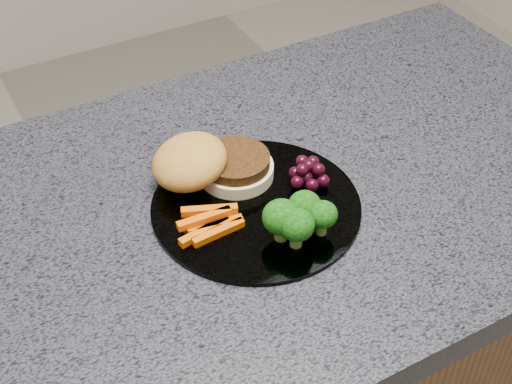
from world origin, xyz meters
TOP-DOWN VIEW (x-y plane):
  - countertop at (0.00, 0.00)m, footprint 1.20×0.60m
  - plate at (0.04, -0.02)m, footprint 0.26×0.26m
  - burger at (0.01, 0.05)m, footprint 0.17×0.13m
  - carrot_sticks at (-0.03, -0.03)m, footprint 0.08×0.06m
  - broccoli at (0.06, -0.09)m, footprint 0.09×0.06m
  - grape_bunch at (0.12, -0.02)m, footprint 0.05×0.05m

SIDE VIEW (x-z plane):
  - countertop at x=0.00m, z-range 0.86..0.90m
  - plate at x=0.04m, z-range 0.90..0.91m
  - carrot_sticks at x=-0.03m, z-range 0.90..0.92m
  - grape_bunch at x=0.12m, z-range 0.90..0.93m
  - burger at x=0.01m, z-range 0.90..0.96m
  - broccoli at x=0.06m, z-range 0.91..0.96m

